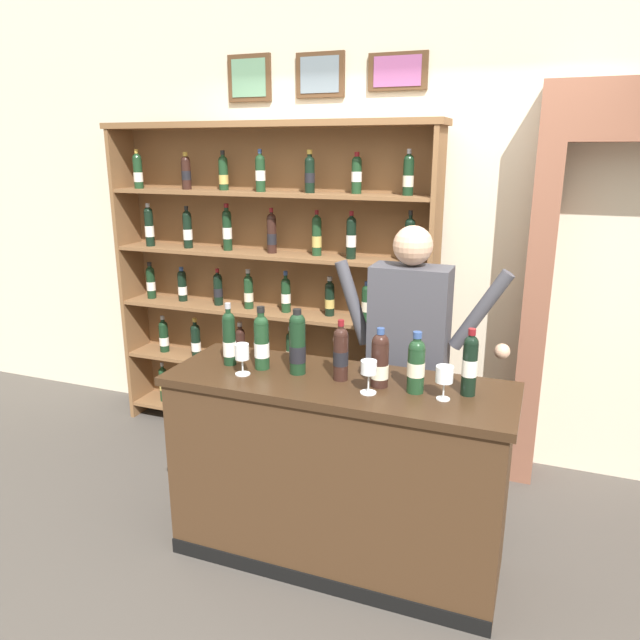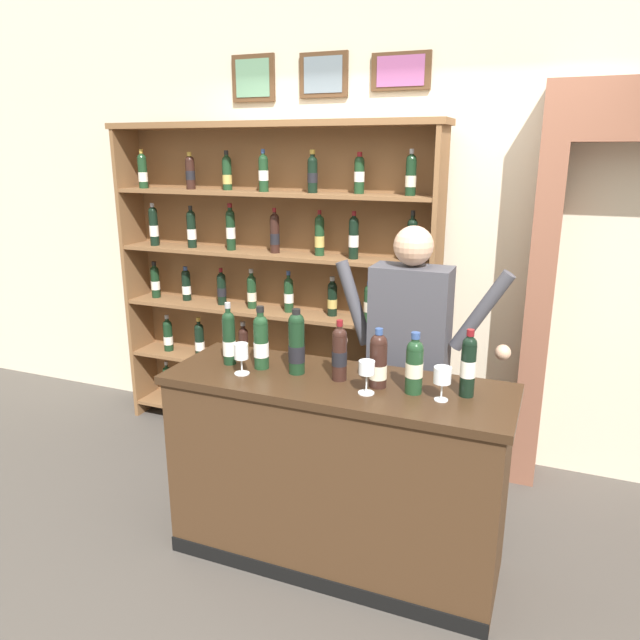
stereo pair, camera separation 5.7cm
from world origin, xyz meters
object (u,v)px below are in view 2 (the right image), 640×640
object	(u,v)px
tasting_bottle_chianti	(468,364)
wine_glass_right	(241,353)
tasting_bottle_super_tuscan	(261,341)
tasting_bottle_riserva	(339,353)
wine_glass_left	(367,370)
tasting_bottle_bianco	(229,338)
tasting_bottle_vin_santo	(297,343)
wine_shelf	(273,279)
shopkeeper	(410,342)
tasting_bottle_brunello	(378,360)
tasting_bottle_grappa	(414,365)
tasting_counter	(335,472)
wine_glass_center	(442,376)

from	to	relation	value
tasting_bottle_chianti	wine_glass_right	distance (m)	1.06
tasting_bottle_chianti	tasting_bottle_super_tuscan	bearing A→B (deg)	-178.29
tasting_bottle_riserva	wine_glass_left	size ratio (longest dim) A/B	1.91
tasting_bottle_bianco	tasting_bottle_vin_santo	world-z (taller)	tasting_bottle_vin_santo
wine_shelf	tasting_bottle_super_tuscan	size ratio (longest dim) A/B	7.39
shopkeeper	tasting_bottle_bianco	world-z (taller)	shopkeeper
tasting_bottle_chianti	wine_glass_right	bearing A→B (deg)	-172.51
shopkeeper	tasting_bottle_bianco	bearing A→B (deg)	-146.02
shopkeeper	tasting_bottle_chianti	size ratio (longest dim) A/B	5.38
tasting_bottle_vin_santo	tasting_bottle_riserva	bearing A→B (deg)	-0.89
shopkeeper	tasting_bottle_brunello	distance (m)	0.55
tasting_bottle_riserva	tasting_bottle_chianti	world-z (taller)	tasting_bottle_chianti
tasting_bottle_brunello	tasting_bottle_grappa	distance (m)	0.17
wine_glass_left	tasting_counter	bearing A→B (deg)	151.79
tasting_bottle_bianco	wine_glass_left	size ratio (longest dim) A/B	2.09
wine_shelf	tasting_bottle_chianti	xyz separation A→B (m)	(1.51, -1.13, -0.03)
tasting_bottle_super_tuscan	tasting_bottle_brunello	size ratio (longest dim) A/B	1.14
tasting_counter	tasting_bottle_vin_santo	size ratio (longest dim) A/B	5.13
tasting_counter	tasting_bottle_bianco	size ratio (longest dim) A/B	5.17
wine_glass_right	tasting_bottle_vin_santo	bearing A→B (deg)	24.70
shopkeeper	tasting_bottle_bianco	xyz separation A→B (m)	(-0.80, -0.54, 0.09)
tasting_bottle_brunello	tasting_bottle_chianti	bearing A→B (deg)	6.26
tasting_counter	tasting_bottle_riserva	size ratio (longest dim) A/B	5.66
tasting_bottle_grappa	wine_glass_center	size ratio (longest dim) A/B	1.85
tasting_bottle_chianti	wine_glass_right	world-z (taller)	tasting_bottle_chianti
tasting_bottle_bianco	tasting_bottle_riserva	distance (m)	0.59
tasting_counter	tasting_bottle_brunello	bearing A→B (deg)	0.89
wine_shelf	tasting_bottle_bianco	xyz separation A→B (m)	(0.33, -1.16, -0.04)
tasting_counter	tasting_bottle_grappa	xyz separation A→B (m)	(0.37, -0.01, 0.62)
shopkeeper	tasting_bottle_vin_santo	distance (m)	0.69
tasting_bottle_vin_santo	wine_glass_right	size ratio (longest dim) A/B	2.09
wine_shelf	wine_glass_right	distance (m)	1.35
tasting_bottle_bianco	shopkeeper	bearing A→B (deg)	33.98
wine_shelf	wine_glass_right	size ratio (longest dim) A/B	15.19
wine_glass_center	tasting_bottle_brunello	bearing A→B (deg)	170.67
wine_glass_right	wine_glass_left	bearing A→B (deg)	-0.39
wine_glass_left	wine_glass_center	bearing A→B (deg)	8.72
wine_shelf	tasting_counter	bearing A→B (deg)	-52.29
tasting_bottle_brunello	wine_glass_left	world-z (taller)	tasting_bottle_brunello
tasting_bottle_vin_santo	wine_glass_center	world-z (taller)	tasting_bottle_vin_santo
tasting_bottle_bianco	tasting_bottle_grappa	bearing A→B (deg)	-1.18
wine_shelf	shopkeeper	world-z (taller)	wine_shelf
tasting_counter	tasting_bottle_vin_santo	xyz separation A→B (m)	(-0.21, 0.02, 0.64)
tasting_counter	tasting_bottle_vin_santo	world-z (taller)	tasting_bottle_vin_santo
tasting_bottle_grappa	wine_glass_left	distance (m)	0.21
shopkeeper	tasting_bottle_riserva	size ratio (longest dim) A/B	5.63
tasting_bottle_bianco	tasting_bottle_super_tuscan	world-z (taller)	tasting_bottle_bianco
wine_glass_right	shopkeeper	bearing A→B (deg)	43.69
tasting_bottle_vin_santo	tasting_bottle_super_tuscan	bearing A→B (deg)	-179.10
tasting_counter	wine_glass_center	distance (m)	0.78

